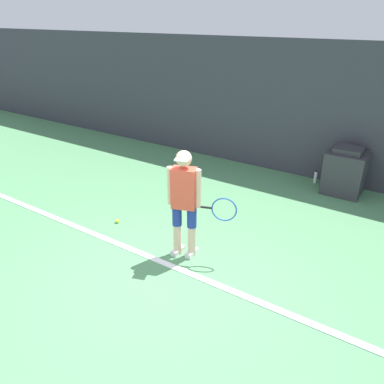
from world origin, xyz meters
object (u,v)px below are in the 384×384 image
(covered_chair, at_px, (345,172))
(tennis_player, at_px, (185,200))
(water_bottle, at_px, (316,177))
(tennis_ball, at_px, (117,221))

(covered_chair, bearing_deg, tennis_player, -111.96)
(tennis_player, relative_size, water_bottle, 5.95)
(tennis_player, xyz_separation_m, covered_chair, (1.42, 3.52, -0.46))
(tennis_player, height_order, covered_chair, tennis_player)
(tennis_player, distance_m, water_bottle, 3.87)
(water_bottle, bearing_deg, tennis_player, -102.77)
(tennis_player, height_order, water_bottle, tennis_player)
(water_bottle, bearing_deg, covered_chair, -16.62)
(tennis_player, height_order, tennis_ball, tennis_player)
(tennis_player, distance_m, covered_chair, 3.82)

